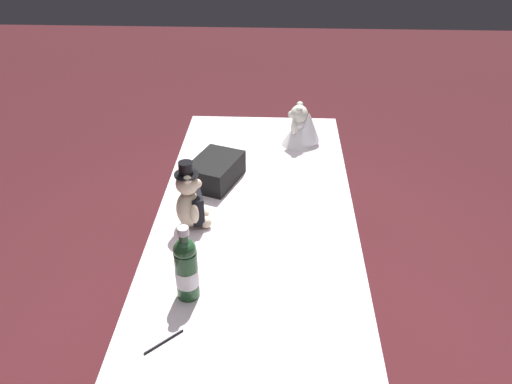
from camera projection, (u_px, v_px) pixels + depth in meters
The scene contains 7 objects.
ground_plane at pixel (256, 336), 2.68m from camera, with size 12.00×12.00×0.00m, color #47191E.
reception_table at pixel (256, 279), 2.48m from camera, with size 2.00×0.85×0.77m, color white.
teddy_bear_groom at pixel (191, 201), 2.13m from camera, with size 0.15×0.15×0.30m.
teddy_bear_bride at pixel (302, 128), 2.77m from camera, with size 0.18×0.22×0.23m.
champagne_bottle at pixel (186, 268), 1.76m from camera, with size 0.08×0.08×0.29m.
signing_pen at pixel (165, 341), 1.65m from camera, with size 0.11×0.11×0.01m.
gift_case_black at pixel (215, 171), 2.46m from camera, with size 0.33×0.28×0.12m.
Camera 1 is at (1.88, 0.09, 2.05)m, focal length 36.66 mm.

